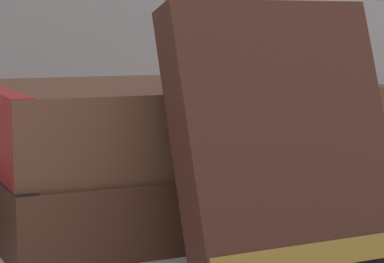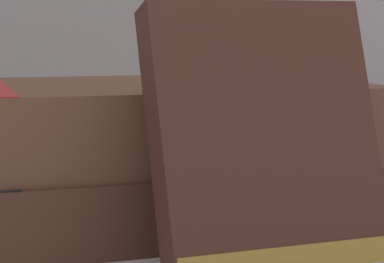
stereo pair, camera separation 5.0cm
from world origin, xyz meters
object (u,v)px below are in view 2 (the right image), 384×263
object	(u,v)px
book_flat_top	(165,120)
pocket_watch	(220,77)
book_leaning_front	(266,147)
book_flat_bottom	(180,185)

from	to	relation	value
book_flat_top	pocket_watch	size ratio (longest dim) A/B	4.12
book_leaning_front	pocket_watch	size ratio (longest dim) A/B	2.33
book_flat_bottom	book_leaning_front	bearing A→B (deg)	-88.21
book_flat_bottom	pocket_watch	world-z (taller)	pocket_watch
book_flat_bottom	book_leaning_front	size ratio (longest dim) A/B	1.95
pocket_watch	book_leaning_front	bearing A→B (deg)	-101.86
book_flat_bottom	book_flat_top	bearing A→B (deg)	-165.45
book_flat_bottom	book_flat_top	world-z (taller)	book_flat_top
book_flat_bottom	book_flat_top	distance (m)	0.04
book_flat_top	pocket_watch	xyz separation A→B (m)	(0.04, -0.00, 0.03)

